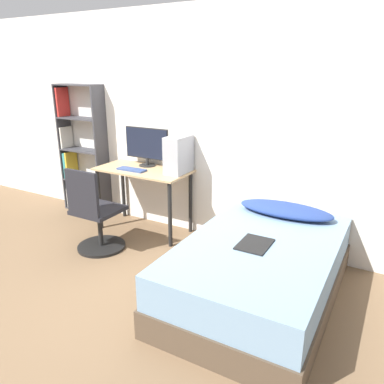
# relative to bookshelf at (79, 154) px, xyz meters

# --- Properties ---
(ground_plane) EXTENTS (14.00, 14.00, 0.00)m
(ground_plane) POSITION_rel_bookshelf_xyz_m (1.53, -1.26, -0.78)
(ground_plane) COLOR brown
(wall_back) EXTENTS (8.00, 0.05, 2.50)m
(wall_back) POSITION_rel_bookshelf_xyz_m (1.53, 0.14, 0.47)
(wall_back) COLOR silver
(wall_back) RESTS_ON ground_plane
(desk) EXTENTS (1.10, 0.54, 0.76)m
(desk) POSITION_rel_bookshelf_xyz_m (1.16, -0.15, -0.15)
(desk) COLOR tan
(desk) RESTS_ON ground_plane
(bookshelf) EXTENTS (0.66, 0.24, 1.67)m
(bookshelf) POSITION_rel_bookshelf_xyz_m (0.00, 0.00, 0.00)
(bookshelf) COLOR #38383D
(bookshelf) RESTS_ON ground_plane
(office_chair) EXTENTS (0.51, 0.51, 0.91)m
(office_chair) POSITION_rel_bookshelf_xyz_m (1.02, -0.83, -0.43)
(office_chair) COLOR black
(office_chair) RESTS_ON ground_plane
(bed) EXTENTS (1.18, 1.87, 0.52)m
(bed) POSITION_rel_bookshelf_xyz_m (2.83, -0.82, -0.53)
(bed) COLOR #4C3D2D
(bed) RESTS_ON ground_plane
(pillow) EXTENTS (0.90, 0.36, 0.11)m
(pillow) POSITION_rel_bookshelf_xyz_m (2.83, -0.14, -0.21)
(pillow) COLOR navy
(pillow) RESTS_ON bed
(magazine) EXTENTS (0.24, 0.32, 0.01)m
(magazine) POSITION_rel_bookshelf_xyz_m (2.80, -0.89, -0.26)
(magazine) COLOR black
(magazine) RESTS_ON bed
(monitor) EXTENTS (0.60, 0.20, 0.45)m
(monitor) POSITION_rel_bookshelf_xyz_m (1.10, 0.01, 0.22)
(monitor) COLOR black
(monitor) RESTS_ON desk
(keyboard) EXTENTS (0.35, 0.12, 0.02)m
(keyboard) POSITION_rel_bookshelf_xyz_m (1.08, -0.26, -0.01)
(keyboard) COLOR #33477A
(keyboard) RESTS_ON desk
(pc_tower) EXTENTS (0.19, 0.35, 0.41)m
(pc_tower) POSITION_rel_bookshelf_xyz_m (1.59, -0.08, 0.18)
(pc_tower) COLOR #99999E
(pc_tower) RESTS_ON desk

